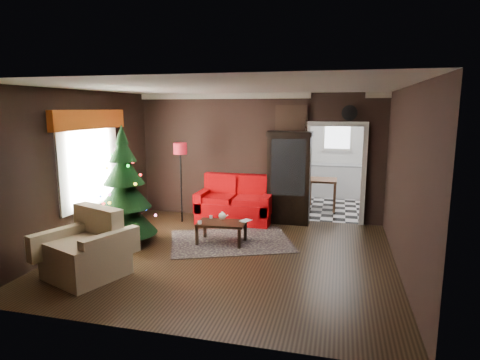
% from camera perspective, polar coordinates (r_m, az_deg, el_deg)
% --- Properties ---
extents(floor, '(5.50, 5.50, 0.00)m').
position_cam_1_polar(floor, '(6.95, -1.84, -10.66)').
color(floor, black).
rests_on(floor, ground).
extents(ceiling, '(5.50, 5.50, 0.00)m').
position_cam_1_polar(ceiling, '(6.51, -1.99, 13.07)').
color(ceiling, white).
rests_on(ceiling, ground).
extents(wall_back, '(5.50, 0.00, 5.50)m').
position_cam_1_polar(wall_back, '(8.99, 2.50, 3.31)').
color(wall_back, black).
rests_on(wall_back, ground).
extents(wall_front, '(5.50, 0.00, 5.50)m').
position_cam_1_polar(wall_front, '(4.29, -11.20, -4.45)').
color(wall_front, black).
rests_on(wall_front, ground).
extents(wall_left, '(0.00, 5.50, 5.50)m').
position_cam_1_polar(wall_left, '(7.80, -21.73, 1.55)').
color(wall_left, black).
rests_on(wall_left, ground).
extents(wall_right, '(0.00, 5.50, 5.50)m').
position_cam_1_polar(wall_right, '(6.41, 22.46, -0.23)').
color(wall_right, black).
rests_on(wall_right, ground).
extents(doorway, '(1.10, 0.10, 2.10)m').
position_cam_1_polar(doorway, '(8.86, 13.31, 0.65)').
color(doorway, silver).
rests_on(doorway, ground).
extents(left_window, '(0.05, 1.60, 1.40)m').
position_cam_1_polar(left_window, '(7.93, -20.68, 2.11)').
color(left_window, white).
rests_on(left_window, wall_left).
extents(valance, '(0.12, 2.10, 0.35)m').
position_cam_1_polar(valance, '(7.82, -20.57, 8.06)').
color(valance, '#A54210').
rests_on(valance, wall_left).
extents(kitchen_floor, '(3.00, 3.00, 0.00)m').
position_cam_1_polar(kitchen_floor, '(10.54, 13.23, -3.68)').
color(kitchen_floor, silver).
rests_on(kitchen_floor, ground).
extents(kitchen_window, '(0.70, 0.06, 0.70)m').
position_cam_1_polar(kitchen_window, '(11.72, 13.70, 6.09)').
color(kitchen_window, white).
rests_on(kitchen_window, ground).
extents(rug, '(2.66, 2.33, 0.01)m').
position_cam_1_polar(rug, '(7.63, -1.30, -8.67)').
color(rug, '#573A47').
rests_on(rug, ground).
extents(loveseat, '(1.70, 0.90, 1.00)m').
position_cam_1_polar(loveseat, '(8.80, -0.70, -2.78)').
color(loveseat, maroon).
rests_on(loveseat, ground).
extents(curio_cabinet, '(0.90, 0.45, 1.90)m').
position_cam_1_polar(curio_cabinet, '(8.71, 7.00, 0.03)').
color(curio_cabinet, black).
rests_on(curio_cabinet, ground).
extents(floor_lamp, '(0.36, 0.36, 1.83)m').
position_cam_1_polar(floor_lamp, '(8.80, -8.39, -0.70)').
color(floor_lamp, black).
rests_on(floor_lamp, ground).
extents(christmas_tree, '(1.33, 1.33, 2.15)m').
position_cam_1_polar(christmas_tree, '(7.53, -16.14, -1.11)').
color(christmas_tree, black).
rests_on(christmas_tree, ground).
extents(armchair, '(1.31, 1.31, 1.03)m').
position_cam_1_polar(armchair, '(6.40, -21.18, -8.83)').
color(armchair, '#D5B47C').
rests_on(armchair, ground).
extents(coffee_table, '(0.90, 0.58, 0.39)m').
position_cam_1_polar(coffee_table, '(7.48, -2.66, -7.46)').
color(coffee_table, black).
rests_on(coffee_table, rug).
extents(teapot, '(0.20, 0.20, 0.15)m').
position_cam_1_polar(teapot, '(7.56, -2.54, -5.12)').
color(teapot, white).
rests_on(teapot, coffee_table).
extents(cup_a, '(0.07, 0.07, 0.05)m').
position_cam_1_polar(cup_a, '(7.69, -4.16, -5.26)').
color(cup_a, silver).
rests_on(cup_a, coffee_table).
extents(cup_b, '(0.09, 0.09, 0.06)m').
position_cam_1_polar(cup_b, '(7.33, -5.76, -6.02)').
color(cup_b, white).
rests_on(cup_b, coffee_table).
extents(book, '(0.15, 0.08, 0.22)m').
position_cam_1_polar(book, '(7.50, 0.34, -4.98)').
color(book, '#9A7867').
rests_on(book, coffee_table).
extents(wall_clock, '(0.32, 0.32, 0.06)m').
position_cam_1_polar(wall_clock, '(8.70, 15.33, 9.21)').
color(wall_clock, silver).
rests_on(wall_clock, wall_back).
extents(painting, '(0.62, 0.05, 0.52)m').
position_cam_1_polar(painting, '(8.77, 7.34, 8.63)').
color(painting, '#A66D49').
rests_on(painting, wall_back).
extents(kitchen_counter, '(1.80, 0.60, 0.90)m').
position_cam_1_polar(kitchen_counter, '(11.62, 13.43, -0.15)').
color(kitchen_counter, silver).
rests_on(kitchen_counter, ground).
extents(kitchen_table, '(0.70, 0.70, 0.75)m').
position_cam_1_polar(kitchen_table, '(10.17, 11.59, -1.95)').
color(kitchen_table, '#542F1B').
rests_on(kitchen_table, ground).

